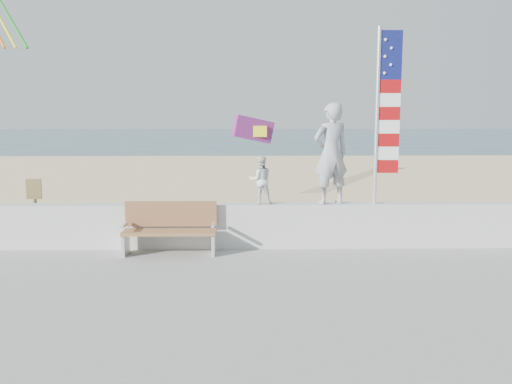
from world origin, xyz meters
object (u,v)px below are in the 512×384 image
at_px(child, 260,180).
at_px(bench, 170,228).
at_px(flag, 384,108).
at_px(adult, 331,154).

bearing_deg(child, bench, 4.40).
bearing_deg(bench, child, 14.38).
bearing_deg(flag, adult, 179.98).
distance_m(child, bench, 2.03).
xyz_separation_m(child, flag, (2.45, -0.00, 1.43)).
relative_size(bench, flag, 0.51).
relative_size(child, flag, 0.28).
height_order(adult, flag, flag).
bearing_deg(child, flag, 170.01).
height_order(adult, bench, adult).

